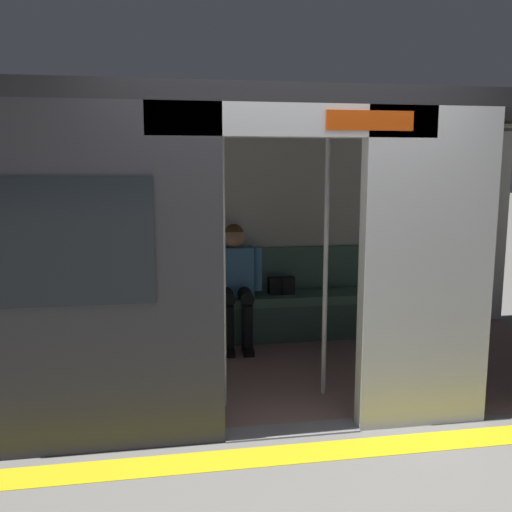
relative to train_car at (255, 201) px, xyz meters
The scene contains 9 objects.
ground_plane 1.83m from the train_car, 92.97° to the left, with size 60.00×60.00×0.00m, color gray.
platform_edge_strip 2.02m from the train_car, 92.33° to the left, with size 8.00×0.24×0.01m, color yellow.
train_car is the anchor object (origin of this frame).
bench_seat 1.45m from the train_car, 93.52° to the right, with size 3.02×0.44×0.46m.
person_seated 1.18m from the train_car, 86.47° to the right, with size 0.55×0.69×1.19m.
handbag 1.42m from the train_car, 114.09° to the right, with size 0.26×0.15×0.17m.
book 1.45m from the train_car, 69.23° to the right, with size 0.15×0.22×0.03m, color #26598C.
grab_pole_door 0.81m from the train_car, 60.93° to the left, with size 0.04×0.04×2.11m, color silver.
grab_pole_far 0.80m from the train_car, 131.24° to the left, with size 0.04×0.04×2.11m, color silver.
Camera 1 is at (0.84, 3.45, 1.76)m, focal length 39.57 mm.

